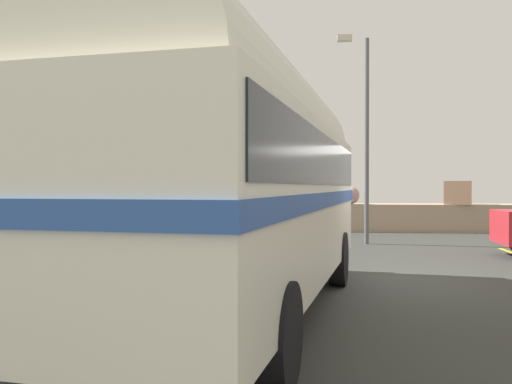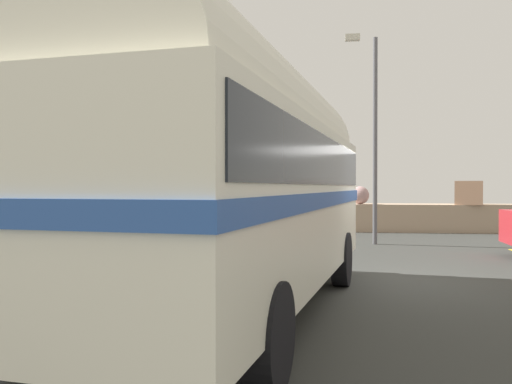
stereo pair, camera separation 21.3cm
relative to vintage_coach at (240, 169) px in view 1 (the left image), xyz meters
The scene contains 4 objects.
ground 4.28m from the vintage_coach, 54.56° to the left, with size 32.00×26.00×0.02m.
breakwater 15.07m from the vintage_coach, 80.71° to the left, with size 31.36×2.02×2.47m.
vintage_coach is the anchor object (origin of this frame).
lamp_post 10.04m from the vintage_coach, 75.26° to the left, with size 1.00×0.64×6.38m.
Camera 1 is at (-1.13, -10.52, 1.81)m, focal length 38.17 mm.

